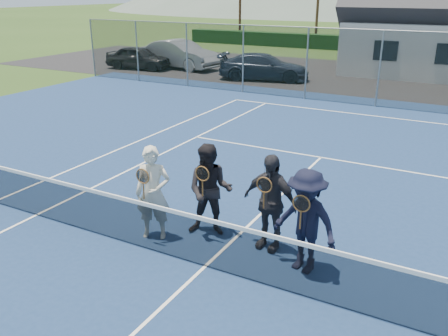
{
  "coord_description": "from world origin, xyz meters",
  "views": [
    {
      "loc": [
        3.61,
        -5.96,
        4.46
      ],
      "look_at": [
        -0.45,
        1.5,
        1.25
      ],
      "focal_mm": 38.0,
      "sensor_mm": 36.0,
      "label": 1
    }
  ],
  "objects_px": {
    "car_c": "(264,67)",
    "player_b": "(210,190)",
    "car_a": "(139,58)",
    "car_b": "(180,54)",
    "player_a": "(153,193)",
    "player_c": "(270,202)",
    "player_d": "(306,221)",
    "tennis_net": "(205,240)"
  },
  "relations": [
    {
      "from": "player_b",
      "to": "player_d",
      "type": "xyz_separation_m",
      "value": [
        2.0,
        -0.36,
        -0.0
      ]
    },
    {
      "from": "car_a",
      "to": "player_d",
      "type": "relative_size",
      "value": 2.19
    },
    {
      "from": "car_a",
      "to": "car_b",
      "type": "relative_size",
      "value": 0.79
    },
    {
      "from": "car_c",
      "to": "player_a",
      "type": "relative_size",
      "value": 2.59
    },
    {
      "from": "player_d",
      "to": "player_c",
      "type": "bearing_deg",
      "value": 153.07
    },
    {
      "from": "car_c",
      "to": "car_a",
      "type": "bearing_deg",
      "value": 76.78
    },
    {
      "from": "car_a",
      "to": "car_b",
      "type": "xyz_separation_m",
      "value": [
        1.98,
        1.4,
        0.15
      ]
    },
    {
      "from": "player_b",
      "to": "player_d",
      "type": "height_order",
      "value": "same"
    },
    {
      "from": "player_a",
      "to": "player_d",
      "type": "relative_size",
      "value": 1.0
    },
    {
      "from": "tennis_net",
      "to": "player_d",
      "type": "height_order",
      "value": "player_d"
    },
    {
      "from": "car_a",
      "to": "player_b",
      "type": "bearing_deg",
      "value": -145.1
    },
    {
      "from": "player_c",
      "to": "player_d",
      "type": "relative_size",
      "value": 1.0
    },
    {
      "from": "car_b",
      "to": "player_a",
      "type": "xyz_separation_m",
      "value": [
        11.1,
        -17.63,
        0.1
      ]
    },
    {
      "from": "car_a",
      "to": "player_a",
      "type": "bearing_deg",
      "value": -148.0
    },
    {
      "from": "car_a",
      "to": "car_c",
      "type": "bearing_deg",
      "value": -95.08
    },
    {
      "from": "car_c",
      "to": "player_b",
      "type": "distance_m",
      "value": 16.95
    },
    {
      "from": "player_c",
      "to": "player_d",
      "type": "distance_m",
      "value": 0.91
    },
    {
      "from": "tennis_net",
      "to": "player_c",
      "type": "height_order",
      "value": "player_c"
    },
    {
      "from": "player_d",
      "to": "tennis_net",
      "type": "bearing_deg",
      "value": -153.53
    },
    {
      "from": "player_a",
      "to": "player_c",
      "type": "distance_m",
      "value": 2.17
    },
    {
      "from": "car_a",
      "to": "player_a",
      "type": "xyz_separation_m",
      "value": [
        13.09,
        -16.23,
        0.25
      ]
    },
    {
      "from": "player_c",
      "to": "car_a",
      "type": "bearing_deg",
      "value": 134.24
    },
    {
      "from": "player_a",
      "to": "player_b",
      "type": "relative_size",
      "value": 1.0
    },
    {
      "from": "player_b",
      "to": "player_a",
      "type": "bearing_deg",
      "value": -144.67
    },
    {
      "from": "car_a",
      "to": "player_b",
      "type": "relative_size",
      "value": 2.19
    },
    {
      "from": "car_a",
      "to": "car_c",
      "type": "height_order",
      "value": "car_c"
    },
    {
      "from": "player_c",
      "to": "tennis_net",
      "type": "bearing_deg",
      "value": -120.31
    },
    {
      "from": "car_b",
      "to": "player_b",
      "type": "height_order",
      "value": "player_b"
    },
    {
      "from": "car_a",
      "to": "player_c",
      "type": "height_order",
      "value": "player_c"
    },
    {
      "from": "player_d",
      "to": "car_b",
      "type": "bearing_deg",
      "value": 128.82
    },
    {
      "from": "car_a",
      "to": "player_c",
      "type": "bearing_deg",
      "value": -142.65
    },
    {
      "from": "car_a",
      "to": "player_d",
      "type": "height_order",
      "value": "player_d"
    },
    {
      "from": "player_b",
      "to": "car_b",
      "type": "bearing_deg",
      "value": 125.13
    },
    {
      "from": "player_a",
      "to": "player_b",
      "type": "height_order",
      "value": "same"
    },
    {
      "from": "player_d",
      "to": "car_a",
      "type": "bearing_deg",
      "value": 134.98
    },
    {
      "from": "car_c",
      "to": "player_c",
      "type": "xyz_separation_m",
      "value": [
        7.16,
        -15.81,
        0.24
      ]
    },
    {
      "from": "player_a",
      "to": "player_b",
      "type": "xyz_separation_m",
      "value": [
        0.87,
        0.61,
        -0.0
      ]
    },
    {
      "from": "car_b",
      "to": "player_c",
      "type": "height_order",
      "value": "player_c"
    },
    {
      "from": "car_c",
      "to": "player_a",
      "type": "height_order",
      "value": "player_a"
    },
    {
      "from": "player_b",
      "to": "car_c",
      "type": "bearing_deg",
      "value": 110.61
    },
    {
      "from": "player_a",
      "to": "car_b",
      "type": "bearing_deg",
      "value": 122.21
    },
    {
      "from": "car_a",
      "to": "tennis_net",
      "type": "xyz_separation_m",
      "value": [
        14.48,
        -16.71,
        -0.13
      ]
    }
  ]
}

